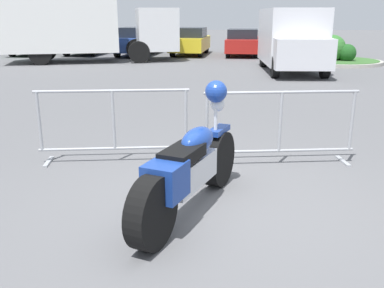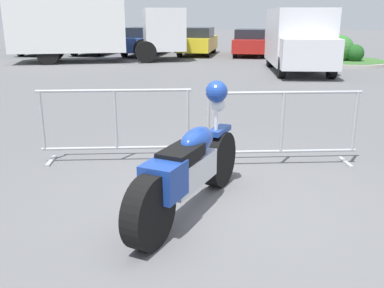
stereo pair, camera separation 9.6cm
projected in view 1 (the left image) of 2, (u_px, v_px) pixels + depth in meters
name	position (u px, v px, depth m)	size (l,w,h in m)	color
ground_plane	(212.00, 205.00, 4.87)	(120.00, 120.00, 0.00)	#5B5B5E
motorcycle	(190.00, 167.00, 4.58)	(1.06, 2.28, 1.34)	black
crowd_barrier_near	(114.00, 125.00, 6.16)	(2.18, 0.68, 1.07)	#9EA0A5
crowd_barrier_far	(280.00, 127.00, 6.05)	(2.18, 0.68, 1.07)	#9EA0A5
box_truck	(81.00, 25.00, 19.19)	(8.01, 4.02, 2.98)	white
delivery_van	(292.00, 38.00, 16.06)	(2.04, 5.02, 2.31)	silver
parked_car_green	(36.00, 41.00, 23.26)	(2.12, 4.37, 1.44)	#236B38
parked_car_silver	(89.00, 40.00, 23.44)	(2.17, 4.47, 1.47)	#B7BABF
parked_car_blue	(138.00, 41.00, 22.80)	(2.14, 4.42, 1.45)	#284799
parked_car_yellow	(190.00, 41.00, 22.95)	(2.12, 4.37, 1.44)	yellow
parked_car_red	(243.00, 42.00, 22.55)	(2.02, 4.17, 1.37)	#B21E19
parked_car_black	(294.00, 42.00, 22.95)	(2.00, 4.12, 1.35)	black
pedestrian	(265.00, 43.00, 18.48)	(0.37, 0.37, 1.69)	#262838
planter_island	(335.00, 55.00, 19.11)	(3.88, 3.88, 1.24)	#ADA89E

